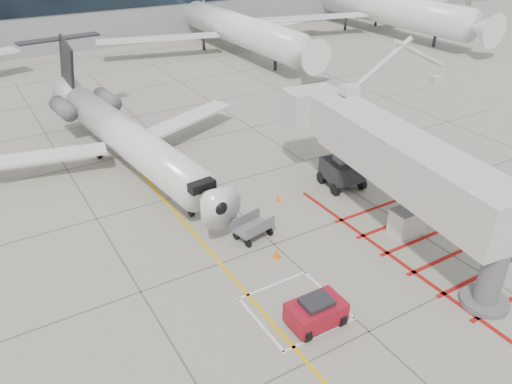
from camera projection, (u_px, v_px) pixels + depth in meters
ground_plane at (316, 283)px, 25.74m from camera, size 260.00×260.00×0.00m
regional_jet at (138, 128)px, 34.25m from camera, size 25.63×30.93×7.53m
jet_bridge at (407, 173)px, 27.88m from camera, size 12.04×21.02×7.97m
pushback_tug at (316, 311)px, 22.83m from camera, size 2.63×1.66×1.52m
baggage_cart at (253, 227)px, 29.03m from camera, size 2.41×1.79×1.38m
ground_power_unit at (408, 221)px, 29.40m from camera, size 2.12×1.26×1.66m
cone_nose at (277, 253)px, 27.52m from camera, size 0.41×0.41×0.56m
cone_side at (278, 198)px, 32.91m from camera, size 0.32×0.32×0.44m
bg_aircraft_c at (228, 6)px, 66.10m from camera, size 35.00×38.89×11.67m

